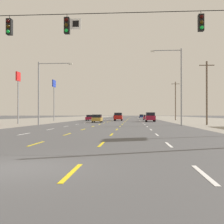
% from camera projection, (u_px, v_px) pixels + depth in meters
% --- Properties ---
extents(ground_plane, '(572.00, 572.00, 0.00)m').
position_uv_depth(ground_plane, '(119.00, 121.00, 74.39)').
color(ground_plane, '#4C4C4F').
extents(lot_apron_left, '(28.00, 440.00, 0.01)m').
position_uv_depth(lot_apron_left, '(24.00, 120.00, 76.13)').
color(lot_apron_left, gray).
rests_on(lot_apron_left, ground).
extents(lot_apron_right, '(28.00, 440.00, 0.01)m').
position_uv_depth(lot_apron_right, '(219.00, 121.00, 72.64)').
color(lot_apron_right, gray).
rests_on(lot_apron_right, ground).
extents(lane_markings, '(10.64, 227.60, 0.01)m').
position_uv_depth(lane_markings, '(124.00, 118.00, 112.79)').
color(lane_markings, white).
rests_on(lane_markings, ground).
extents(signal_span_wire, '(26.28, 0.53, 8.70)m').
position_uv_depth(signal_span_wire, '(70.00, 55.00, 16.88)').
color(signal_span_wire, brown).
rests_on(signal_span_wire, ground).
extents(hatchback_inner_left_nearest, '(1.72, 3.90, 1.54)m').
position_uv_depth(hatchback_inner_left_nearest, '(97.00, 118.00, 56.11)').
color(hatchback_inner_left_nearest, '#B28C33').
rests_on(hatchback_inner_left_nearest, ground).
extents(suv_far_right_near, '(1.98, 4.90, 1.98)m').
position_uv_depth(suv_far_right_near, '(150.00, 117.00, 62.50)').
color(suv_far_right_near, maroon).
rests_on(suv_far_right_near, ground).
extents(sedan_far_left_mid, '(1.80, 4.50, 1.46)m').
position_uv_depth(sedan_far_left_mid, '(90.00, 118.00, 71.50)').
color(sedan_far_left_mid, maroon).
rests_on(sedan_far_left_mid, ground).
extents(suv_center_turn_midfar, '(1.98, 4.90, 1.98)m').
position_uv_depth(suv_center_turn_midfar, '(118.00, 117.00, 72.39)').
color(suv_center_turn_midfar, red).
rests_on(suv_center_turn_midfar, ground).
extents(sedan_far_right_far, '(1.80, 4.50, 1.46)m').
position_uv_depth(sedan_far_right_far, '(146.00, 117.00, 82.41)').
color(sedan_far_right_far, maroon).
rests_on(sedan_far_right_far, ground).
extents(sedan_inner_left_farther, '(1.80, 4.50, 1.46)m').
position_uv_depth(sedan_inner_left_farther, '(116.00, 116.00, 116.39)').
color(sedan_inner_left_farther, navy).
rests_on(sedan_inner_left_farther, ground).
extents(hatchback_far_right_farthest, '(1.72, 3.90, 1.54)m').
position_uv_depth(hatchback_far_right_farthest, '(141.00, 116.00, 128.21)').
color(hatchback_far_right_farthest, navy).
rests_on(hatchback_far_right_farthest, ground).
extents(pole_sign_left_row_1, '(0.24, 1.62, 8.70)m').
position_uv_depth(pole_sign_left_row_1, '(18.00, 86.00, 49.37)').
color(pole_sign_left_row_1, gray).
rests_on(pole_sign_left_row_1, ground).
extents(pole_sign_left_row_2, '(0.24, 2.35, 9.55)m').
position_uv_depth(pole_sign_left_row_2, '(54.00, 90.00, 68.32)').
color(pole_sign_left_row_2, gray).
rests_on(pole_sign_left_row_2, ground).
extents(streetlight_left_row_0, '(5.00, 0.26, 9.15)m').
position_uv_depth(streetlight_left_row_0, '(43.00, 88.00, 42.28)').
color(streetlight_left_row_0, gray).
rests_on(streetlight_left_row_0, ground).
extents(streetlight_right_row_0, '(4.34, 0.26, 10.78)m').
position_uv_depth(streetlight_right_row_0, '(178.00, 81.00, 40.92)').
color(streetlight_right_row_0, gray).
rests_on(streetlight_right_row_0, ground).
extents(utility_pole_right_row_0, '(2.20, 0.26, 9.42)m').
position_uv_depth(utility_pole_right_row_0, '(207.00, 92.00, 43.31)').
color(utility_pole_right_row_0, brown).
rests_on(utility_pole_right_row_0, ground).
extents(utility_pole_right_row_1, '(2.20, 0.26, 10.35)m').
position_uv_depth(utility_pole_right_row_1, '(175.00, 100.00, 78.77)').
color(utility_pole_right_row_1, brown).
rests_on(utility_pole_right_row_1, ground).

